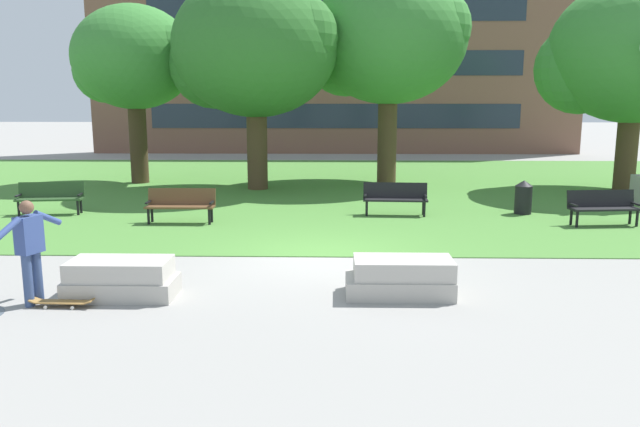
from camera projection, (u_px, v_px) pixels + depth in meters
ground_plane at (320, 257)px, 13.05m from camera, size 140.00×140.00×0.00m
grass_lawn at (326, 188)px, 22.88m from camera, size 40.00×20.00×0.02m
concrete_block_center at (121, 279)px, 10.45m from camera, size 1.80×0.90×0.64m
concrete_block_left at (401, 278)px, 10.51m from camera, size 1.80×0.90×0.64m
person_skateboarder at (30, 246)px, 9.92m from camera, size 0.46×1.52×1.71m
skateboard at (62, 302)px, 9.96m from camera, size 1.03×0.27×0.14m
park_bench_near_left at (395, 197)px, 17.57m from camera, size 1.83×0.63×0.90m
park_bench_near_right at (50, 196)px, 17.69m from camera, size 1.85×0.77×0.90m
park_bench_far_left at (181, 203)px, 16.48m from camera, size 1.80×0.53×0.90m
park_bench_far_right at (603, 205)px, 16.17m from camera, size 1.84×0.71×0.90m
tree_near_right at (387, 40)px, 23.28m from camera, size 6.12×5.83×7.95m
tree_far_right at (133, 60)px, 23.43m from camera, size 4.79×4.56×6.69m
tree_near_left at (633, 53)px, 21.43m from camera, size 6.11×5.82×7.32m
tree_far_left at (253, 49)px, 21.74m from camera, size 6.07×5.78×7.48m
trash_bin at (523, 197)px, 17.73m from camera, size 0.49×0.49×0.96m
building_facade_distant at (335, 39)px, 35.90m from camera, size 28.58×1.03×13.14m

